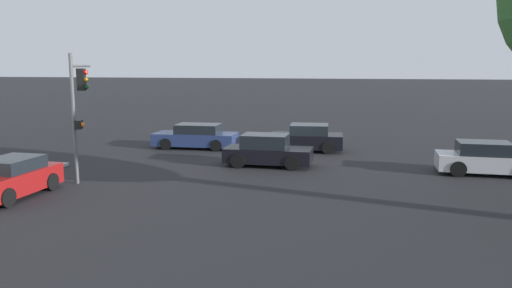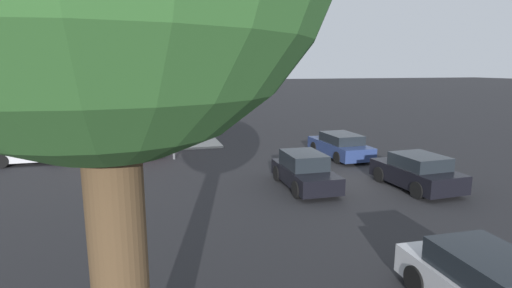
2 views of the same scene
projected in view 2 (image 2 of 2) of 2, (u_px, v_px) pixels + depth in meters
ground_plane at (349, 183)px, 17.79m from camera, size 300.00×300.00×0.00m
rowhouse_backdrop at (62, 56)px, 28.55m from camera, size 7.64×11.13×12.83m
traffic_signal at (181, 99)px, 21.88m from camera, size 0.83×2.19×5.16m
crossing_car_0 at (340, 146)px, 22.77m from camera, size 4.72×2.07×1.38m
crossing_car_1 at (304, 171)px, 17.03m from camera, size 4.09×1.88×1.49m
crossing_car_3 at (417, 172)px, 16.90m from camera, size 4.05×2.21×1.47m
parked_car_0 at (131, 146)px, 22.73m from camera, size 1.93×3.86×1.41m
parked_car_1 at (33, 149)px, 21.37m from camera, size 1.89×4.09×1.61m
fire_hydrant at (162, 144)px, 24.05m from camera, size 0.22×0.22×0.92m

